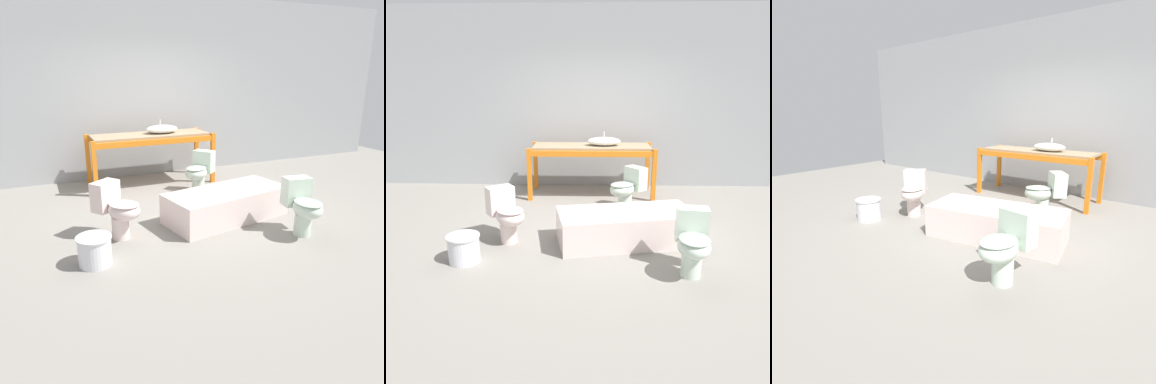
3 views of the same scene
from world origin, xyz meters
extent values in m
plane|color=gray|center=(0.00, 0.00, 0.00)|extent=(12.00, 12.00, 0.00)
cube|color=#9EA0A3|center=(0.00, 2.19, 1.60)|extent=(10.80, 0.08, 3.20)
cube|color=orange|center=(-1.13, 1.16, 0.44)|extent=(0.07, 0.07, 0.88)
cube|color=orange|center=(0.91, 1.16, 0.44)|extent=(0.07, 0.07, 0.88)
cube|color=orange|center=(-1.13, 1.88, 0.44)|extent=(0.07, 0.07, 0.88)
cube|color=orange|center=(0.91, 1.88, 0.44)|extent=(0.07, 0.07, 0.88)
cube|color=orange|center=(-0.11, 1.16, 0.79)|extent=(2.04, 0.06, 0.09)
cube|color=orange|center=(-0.11, 1.88, 0.79)|extent=(2.04, 0.06, 0.09)
cube|color=#998466|center=(-0.11, 1.52, 0.86)|extent=(1.97, 0.65, 0.04)
ellipsoid|color=white|center=(0.10, 1.50, 0.95)|extent=(0.56, 0.35, 0.14)
cylinder|color=silver|center=(0.10, 1.60, 1.06)|extent=(0.02, 0.02, 0.08)
cube|color=silver|center=(0.31, -0.49, 0.20)|extent=(1.76, 1.01, 0.40)
cube|color=beige|center=(0.31, -0.49, 0.32)|extent=(1.66, 0.92, 0.16)
cylinder|color=silver|center=(-1.14, -0.54, 0.13)|extent=(0.20, 0.20, 0.27)
ellipsoid|color=silver|center=(-1.09, -0.60, 0.36)|extent=(0.50, 0.52, 0.22)
ellipsoid|color=#BBA7A3|center=(-1.09, -0.60, 0.44)|extent=(0.48, 0.49, 0.03)
cube|color=silver|center=(-1.26, -0.38, 0.49)|extent=(0.38, 0.35, 0.35)
cylinder|color=silver|center=(0.91, -1.32, 0.13)|extent=(0.20, 0.20, 0.27)
ellipsoid|color=silver|center=(0.90, -1.39, 0.36)|extent=(0.38, 0.45, 0.22)
ellipsoid|color=#A3B3A3|center=(0.90, -1.39, 0.44)|extent=(0.36, 0.42, 0.03)
cube|color=silver|center=(0.94, -1.11, 0.49)|extent=(0.35, 0.24, 0.35)
cylinder|color=silver|center=(0.40, 0.65, 0.13)|extent=(0.20, 0.20, 0.27)
ellipsoid|color=silver|center=(0.35, 0.61, 0.36)|extent=(0.52, 0.51, 0.22)
ellipsoid|color=#A3B3A3|center=(0.35, 0.61, 0.44)|extent=(0.49, 0.48, 0.03)
cube|color=silver|center=(0.56, 0.78, 0.49)|extent=(0.35, 0.37, 0.35)
cylinder|color=silver|center=(-1.52, -1.07, 0.15)|extent=(0.34, 0.34, 0.31)
cylinder|color=silver|center=(-1.52, -1.07, 0.30)|extent=(0.36, 0.36, 0.02)
camera|label=1|loc=(-1.96, -4.63, 1.90)|focal=35.00mm
camera|label=2|loc=(-0.14, -4.81, 1.94)|focal=35.00mm
camera|label=3|loc=(2.16, -3.47, 1.53)|focal=28.00mm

